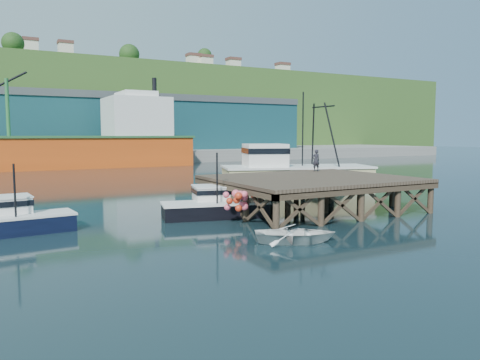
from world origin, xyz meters
TOP-DOWN VIEW (x-y plane):
  - ground at (0.00, 0.00)m, footprint 300.00×300.00m
  - wharf at (5.50, -0.19)m, footprint 12.00×10.00m
  - far_quay at (0.00, 70.00)m, footprint 160.00×40.00m
  - warehouse_mid at (0.00, 65.00)m, footprint 28.00×16.00m
  - warehouse_right at (30.00, 65.00)m, footprint 30.00×16.00m
  - cargo_ship at (-8.46, 48.00)m, footprint 55.50×10.00m
  - hillside at (0.00, 100.00)m, footprint 220.00×50.00m
  - boat_navy at (-11.88, 1.18)m, footprint 5.75×3.26m
  - boat_black at (-1.14, 0.61)m, footprint 6.57×5.45m
  - trawler at (10.24, 8.58)m, footprint 13.45×8.35m
  - dinghy at (-0.79, -7.19)m, footprint 4.47×4.00m
  - dockworker at (8.73, 3.64)m, footprint 0.65×0.49m

SIDE VIEW (x-z plane):
  - ground at x=0.00m, z-range 0.00..0.00m
  - dinghy at x=-0.79m, z-range 0.00..0.76m
  - boat_navy at x=-11.88m, z-range -1.04..2.45m
  - boat_black at x=-1.14m, z-range -1.21..2.63m
  - far_quay at x=0.00m, z-range 0.00..2.00m
  - trawler at x=10.24m, z-range -2.50..5.99m
  - wharf at x=5.50m, z-range 0.63..3.25m
  - dockworker at x=8.73m, z-range 2.12..3.75m
  - cargo_ship at x=-8.46m, z-range -3.56..10.19m
  - warehouse_mid at x=0.00m, z-range 2.00..11.00m
  - warehouse_right at x=30.00m, z-range 2.00..11.00m
  - hillside at x=0.00m, z-range 0.00..22.00m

